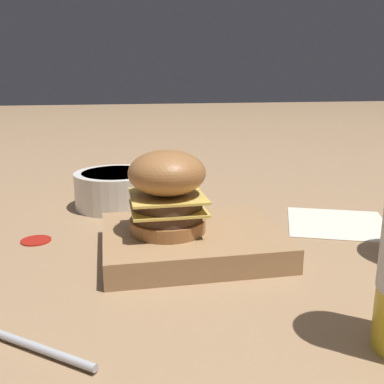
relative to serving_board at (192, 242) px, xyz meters
name	(u,v)px	position (x,y,z in m)	size (l,w,h in m)	color
ground_plane	(197,251)	(0.01, 0.00, -0.02)	(6.00, 6.00, 0.00)	#9E7A56
serving_board	(192,242)	(0.00, 0.00, 0.00)	(0.22, 0.18, 0.03)	#A37A51
burger	(167,191)	(-0.03, 0.00, 0.07)	(0.09, 0.09, 0.10)	#9E6638
side_bowl	(117,188)	(-0.09, 0.23, 0.02)	(0.14, 0.14, 0.06)	silver
ketchup_puddle	(36,240)	(-0.20, 0.08, -0.01)	(0.04, 0.04, 0.00)	#B21E14
parchment_square	(337,223)	(0.24, 0.07, -0.01)	(0.19, 0.19, 0.00)	beige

